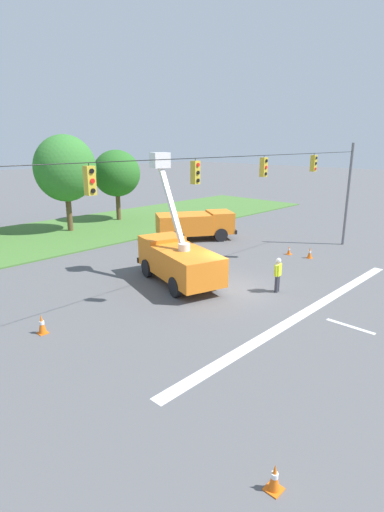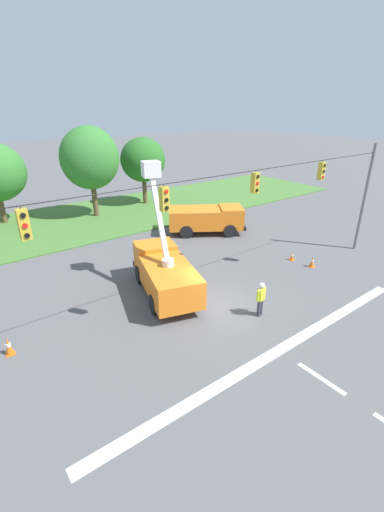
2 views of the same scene
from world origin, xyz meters
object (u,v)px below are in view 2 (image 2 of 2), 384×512
utility_truck_bucket_lift (164,270)px  utility_truck_support_near (206,218)px  tree_east (90,158)px  tree_far_east (143,160)px  traffic_cone_mid_right (8,346)px  traffic_cone_foreground_right (292,256)px  traffic_cone_mid_left (312,262)px  road_worker (261,297)px

utility_truck_bucket_lift → utility_truck_support_near: utility_truck_bucket_lift is taller
tree_east → tree_far_east: 5.91m
tree_east → traffic_cone_mid_right: (-10.37, -15.95, -4.78)m
utility_truck_bucket_lift → utility_truck_support_near: size_ratio=1.07×
tree_east → traffic_cone_mid_right: bearing=-123.0°
traffic_cone_foreground_right → traffic_cone_mid_left: 1.43m
road_worker → traffic_cone_foreground_right: road_worker is taller
utility_truck_support_near → traffic_cone_mid_right: size_ratio=7.77×
tree_far_east → traffic_cone_mid_right: tree_far_east is taller
utility_truck_support_near → traffic_cone_mid_right: bearing=-157.4°
tree_east → road_worker: (-0.07, -20.12, -4.18)m
road_worker → utility_truck_support_near: bearing=63.4°
tree_far_east → road_worker: (-5.83, -21.22, -3.43)m
tree_far_east → utility_truck_bucket_lift: 18.83m
road_worker → traffic_cone_foreground_right: bearing=26.0°
utility_truck_bucket_lift → traffic_cone_mid_left: bearing=-17.1°
utility_truck_support_near → tree_east: bearing=119.3°
tree_far_east → traffic_cone_foreground_right: 18.52m
tree_east → utility_truck_support_near: bearing=-60.7°
road_worker → utility_truck_bucket_lift: bearing=118.3°
tree_east → traffic_cone_mid_left: bearing=-70.2°
tree_east → utility_truck_bucket_lift: size_ratio=1.17×
utility_truck_bucket_lift → traffic_cone_foreground_right: (9.00, -1.40, -1.11)m
utility_truck_bucket_lift → utility_truck_support_near: (7.83, 6.10, -0.17)m
traffic_cone_mid_left → tree_far_east: bearing=92.5°
utility_truck_bucket_lift → traffic_cone_foreground_right: utility_truck_bucket_lift is taller
tree_far_east → tree_east: bearing=-169.2°
traffic_cone_foreground_right → tree_east: bearing=110.9°
tree_far_east → traffic_cone_foreground_right: tree_far_east is taller
tree_east → traffic_cone_mid_left: size_ratio=10.90×
utility_truck_support_near → traffic_cone_mid_right: 16.98m
road_worker → traffic_cone_foreground_right: 7.30m
road_worker → traffic_cone_mid_left: (6.69, 1.77, -0.65)m
traffic_cone_foreground_right → traffic_cone_mid_left: (0.16, -1.42, 0.07)m
traffic_cone_mid_left → utility_truck_support_near: bearing=98.5°
traffic_cone_mid_left → utility_truck_bucket_lift: bearing=162.9°
tree_far_east → utility_truck_bucket_lift: utility_truck_bucket_lift is taller
utility_truck_bucket_lift → road_worker: (2.47, -4.59, -0.39)m
tree_far_east → traffic_cone_foreground_right: (0.70, -18.03, -4.15)m
utility_truck_support_near → traffic_cone_foreground_right: bearing=-81.1°
tree_east → utility_truck_bucket_lift: 16.19m
utility_truck_support_near → road_worker: bearing=-116.6°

